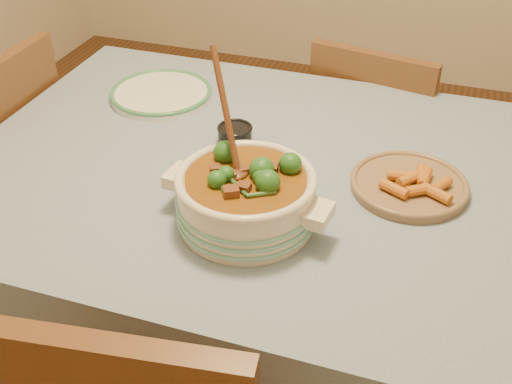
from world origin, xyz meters
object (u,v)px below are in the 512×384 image
at_px(white_plate, 161,93).
at_px(condiment_bowl, 235,134).
at_px(stew_casserole, 246,194).
at_px(fried_plate, 409,183).
at_px(dining_table, 305,206).
at_px(chair_far, 374,144).

xyz_separation_m(white_plate, condiment_bowl, (0.29, -0.17, 0.01)).
distance_m(stew_casserole, condiment_bowl, 0.33).
distance_m(condiment_bowl, fried_plate, 0.45).
xyz_separation_m(dining_table, condiment_bowl, (-0.21, 0.09, 0.12)).
distance_m(white_plate, chair_far, 0.76).
bearing_deg(chair_far, dining_table, 94.20).
bearing_deg(white_plate, stew_casserole, -48.07).
distance_m(stew_casserole, chair_far, 0.95).
relative_size(white_plate, chair_far, 0.35).
xyz_separation_m(condiment_bowl, fried_plate, (0.45, -0.07, -0.01)).
bearing_deg(stew_casserole, condiment_bowl, 114.11).
bearing_deg(dining_table, chair_far, 83.46).
bearing_deg(white_plate, fried_plate, -17.88).
distance_m(white_plate, condiment_bowl, 0.33).
bearing_deg(chair_far, white_plate, 46.05).
distance_m(dining_table, chair_far, 0.69).
bearing_deg(condiment_bowl, chair_far, 63.49).
height_order(stew_casserole, white_plate, stew_casserole).
xyz_separation_m(stew_casserole, chair_far, (0.15, 0.87, -0.35)).
height_order(dining_table, chair_far, chair_far).
height_order(dining_table, condiment_bowl, condiment_bowl).
relative_size(dining_table, white_plate, 5.66).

